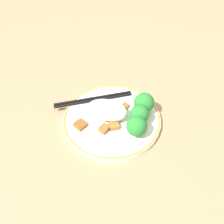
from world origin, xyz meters
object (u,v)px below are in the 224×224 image
object	(u,v)px
broccoli_back_left	(137,126)
broccoli_back_right	(144,103)
broccoli_back_center	(140,114)
plate	(112,118)
chopsticks	(93,99)

from	to	relation	value
broccoli_back_left	broccoli_back_right	distance (m)	0.09
broccoli_back_left	broccoli_back_center	world-z (taller)	same
plate	chopsticks	world-z (taller)	chopsticks
broccoli_back_center	chopsticks	xyz separation A→B (m)	(0.15, -0.05, -0.03)
plate	broccoli_back_left	distance (m)	0.09
broccoli_back_left	broccoli_back_center	bearing A→B (deg)	-89.13
broccoli_back_right	chopsticks	distance (m)	0.15
chopsticks	broccoli_back_center	bearing A→B (deg)	161.43
plate	chopsticks	bearing A→B (deg)	-34.20
plate	broccoli_back_center	bearing A→B (deg)	179.60
broccoli_back_left	broccoli_back_center	distance (m)	0.04
broccoli_back_center	broccoli_back_right	size ratio (longest dim) A/B	0.98
plate	chopsticks	size ratio (longest dim) A/B	1.29
plate	broccoli_back_right	xyz separation A→B (m)	(-0.08, -0.05, 0.04)
broccoli_back_left	broccoli_back_center	xyz separation A→B (m)	(0.00, -0.04, 0.00)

